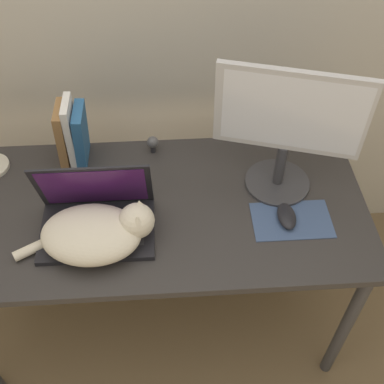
# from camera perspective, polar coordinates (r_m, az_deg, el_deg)

# --- Properties ---
(desk) EXTENTS (1.43, 0.67, 0.74)m
(desk) POSITION_cam_1_polar(r_m,az_deg,el_deg) (1.67, -4.35, -3.46)
(desk) COLOR #2D2B2B
(desk) RESTS_ON ground_plane
(laptop) EXTENTS (0.36, 0.24, 0.24)m
(laptop) POSITION_cam_1_polar(r_m,az_deg,el_deg) (1.55, -11.25, -2.95)
(laptop) COLOR black
(laptop) RESTS_ON desk
(cat) EXTENTS (0.44, 0.25, 0.15)m
(cat) POSITION_cam_1_polar(r_m,az_deg,el_deg) (1.49, -11.16, -4.72)
(cat) COLOR beige
(cat) RESTS_ON desk
(external_monitor) EXTENTS (0.45, 0.22, 0.46)m
(external_monitor) POSITION_cam_1_polar(r_m,az_deg,el_deg) (1.53, 11.29, 7.58)
(external_monitor) COLOR #333338
(external_monitor) RESTS_ON desk
(mousepad) EXTENTS (0.26, 0.16, 0.00)m
(mousepad) POSITION_cam_1_polar(r_m,az_deg,el_deg) (1.60, 11.73, -3.28)
(mousepad) COLOR #384C75
(mousepad) RESTS_ON desk
(computer_mouse) EXTENTS (0.06, 0.11, 0.03)m
(computer_mouse) POSITION_cam_1_polar(r_m,az_deg,el_deg) (1.59, 11.15, -2.81)
(computer_mouse) COLOR black
(computer_mouse) RESTS_ON mousepad
(book_row) EXTENTS (0.10, 0.14, 0.25)m
(book_row) POSITION_cam_1_polar(r_m,az_deg,el_deg) (1.74, -14.01, 6.67)
(book_row) COLOR olive
(book_row) RESTS_ON desk
(webcam) EXTENTS (0.04, 0.04, 0.07)m
(webcam) POSITION_cam_1_polar(r_m,az_deg,el_deg) (1.77, -4.79, 5.82)
(webcam) COLOR #232328
(webcam) RESTS_ON desk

